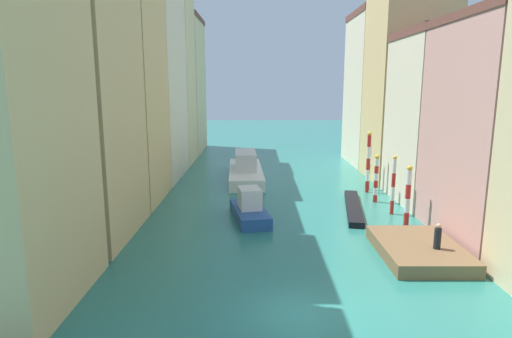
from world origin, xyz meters
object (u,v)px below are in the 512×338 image
mooring_pole_1 (395,185)px  vaporetto_white (247,169)px  waterfront_dock (420,250)px  mooring_pole_0 (410,195)px  mooring_pole_4 (370,166)px  gondola_black (355,207)px  motorboat_0 (251,209)px  person_on_dock (439,237)px  mooring_pole_2 (378,178)px  mooring_pole_3 (370,162)px

mooring_pole_1 → vaporetto_white: mooring_pole_1 is taller
waterfront_dock → mooring_pole_0: (1.07, 5.03, 1.74)m
waterfront_dock → mooring_pole_4: (1.14, 15.25, 1.76)m
gondola_black → motorboat_0: 8.09m
vaporetto_white → gondola_black: bearing=-52.6°
person_on_dock → mooring_pole_0: 5.89m
mooring_pole_0 → mooring_pole_4: size_ratio=0.99×
mooring_pole_4 → gondola_black: (-2.70, -6.43, -1.91)m
person_on_dock → gondola_black: 9.92m
vaporetto_white → motorboat_0: vaporetto_white is taller
waterfront_dock → mooring_pole_0: size_ratio=1.48×
mooring_pole_2 → mooring_pole_3: bearing=87.1°
mooring_pole_1 → mooring_pole_3: mooring_pole_3 is taller
gondola_black → motorboat_0: motorboat_0 is taller
waterfront_dock → gondola_black: waterfront_dock is taller
waterfront_dock → mooring_pole_3: size_ratio=1.14×
mooring_pole_0 → gondola_black: size_ratio=0.46×
mooring_pole_1 → vaporetto_white: bearing=132.2°
mooring_pole_0 → gondola_black: mooring_pole_0 is taller
mooring_pole_1 → mooring_pole_4: mooring_pole_1 is taller
mooring_pole_0 → mooring_pole_1: 2.73m
mooring_pole_0 → mooring_pole_1: size_ratio=0.95×
mooring_pole_1 → mooring_pole_4: bearing=88.7°
mooring_pole_0 → mooring_pole_1: bearing=92.1°
mooring_pole_0 → vaporetto_white: mooring_pole_0 is taller
mooring_pole_4 → mooring_pole_0: bearing=-90.4°
person_on_dock → mooring_pole_2: bearing=89.9°
person_on_dock → mooring_pole_0: (0.43, 5.83, 0.75)m
mooring_pole_3 → mooring_pole_4: mooring_pole_3 is taller
mooring_pole_2 → vaporetto_white: mooring_pole_2 is taller
vaporetto_white → person_on_dock: bearing=-62.9°
mooring_pole_1 → mooring_pole_3: size_ratio=0.81×
mooring_pole_2 → motorboat_0: bearing=-155.3°
waterfront_dock → person_on_dock: (0.64, -0.79, 0.99)m
mooring_pole_3 → mooring_pole_1: bearing=-88.8°
waterfront_dock → mooring_pole_0: 5.43m
person_on_dock → gondola_black: (-2.20, 9.61, -1.14)m
mooring_pole_1 → mooring_pole_2: (-0.30, 3.31, -0.22)m
vaporetto_white → mooring_pole_1: bearing=-47.8°
waterfront_dock → mooring_pole_0: mooring_pole_0 is taller
waterfront_dock → vaporetto_white: size_ratio=0.52×
vaporetto_white → mooring_pole_3: bearing=-27.1°
motorboat_0 → gondola_black: bearing=16.8°
mooring_pole_4 → mooring_pole_2: bearing=-96.5°
person_on_dock → vaporetto_white: bearing=117.1°
waterfront_dock → vaporetto_white: vaporetto_white is taller
person_on_dock → motorboat_0: size_ratio=0.24×
motorboat_0 → waterfront_dock: bearing=-34.9°
mooring_pole_4 → gondola_black: size_ratio=0.47×
motorboat_0 → person_on_dock: bearing=-36.2°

